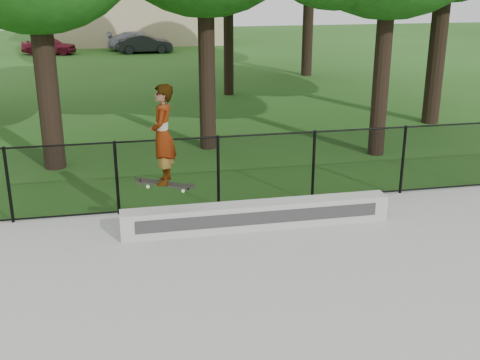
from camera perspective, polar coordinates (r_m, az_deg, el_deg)
The scene contains 7 objects.
grind_ledge at distance 11.23m, azimuth 1.65°, elevation -3.36°, with size 5.03×0.40×0.49m, color #ADAEA8.
car_a at distance 38.33m, azimuth -17.65°, elevation 12.07°, with size 1.25×3.10×1.06m, color maroon.
car_b at distance 37.71m, azimuth -8.98°, elevation 12.62°, with size 1.14×2.96×1.08m, color black.
car_c at distance 39.09m, azimuth -9.52°, elevation 12.86°, with size 1.60×3.62×1.14m, color gray.
skater_airborne at distance 10.26m, azimuth -7.33°, elevation 4.12°, with size 0.83×0.69×1.89m.
chainlink_fence at distance 12.53m, azimuth 6.98°, elevation 1.37°, with size 16.06×0.06×1.50m.
distant_building at distance 43.51m, azimuth -9.55°, elevation 15.57°, with size 12.40×6.40×4.30m.
Camera 1 is at (-3.90, -5.40, 4.57)m, focal length 45.00 mm.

